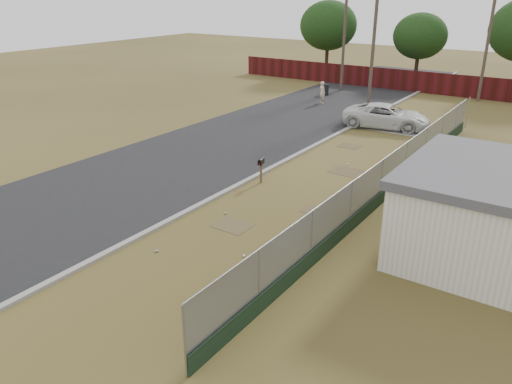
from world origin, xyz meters
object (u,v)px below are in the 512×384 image
Objects in this scene: mailbox at (261,164)px; trash_bin at (325,90)px; fire_hydrant at (261,273)px; pedestrian at (322,92)px; pickup_truck at (387,116)px.

mailbox is 21.20m from trash_bin.
pedestrian reaches higher than fire_hydrant.
pickup_truck is 10.87m from trash_bin.
pickup_truck reaches higher than trash_bin.
fire_hydrant is at bearing -56.41° from mailbox.
trash_bin is at bearing 113.12° from fire_hydrant.
fire_hydrant is at bearing -66.88° from trash_bin.
trash_bin is (-1.29, 3.11, -0.40)m from pedestrian.
pickup_truck is at bearing -42.11° from trash_bin.
pickup_truck reaches higher than fire_hydrant.
pickup_truck is 3.17× the size of pedestrian.
mailbox reaches higher than trash_bin.
pedestrian is at bearing 113.19° from fire_hydrant.
fire_hydrant is 8.65m from mailbox.
fire_hydrant is 0.17× the size of pickup_truck.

